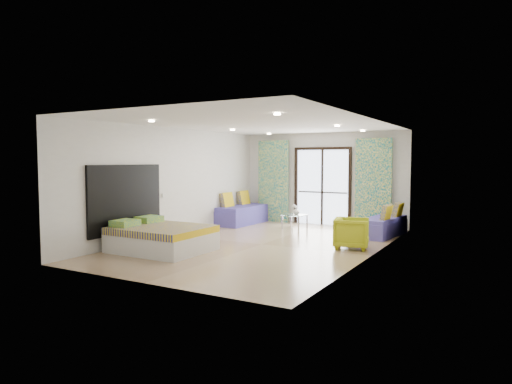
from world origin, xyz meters
The scene contains 24 objects.
floor centered at (0.00, 0.00, 0.00)m, with size 5.00×7.50×0.01m, color #987A5A, non-canonical shape.
ceiling centered at (0.00, 0.00, 2.70)m, with size 5.00×7.50×0.01m, color silver, non-canonical shape.
wall_back centered at (0.00, 3.75, 1.35)m, with size 5.00×0.01×2.70m, color silver, non-canonical shape.
wall_front centered at (0.00, -3.75, 1.35)m, with size 5.00×0.01×2.70m, color silver, non-canonical shape.
wall_left centered at (-2.50, 0.00, 1.35)m, with size 0.01×7.50×2.70m, color silver, non-canonical shape.
wall_right centered at (2.50, 0.00, 1.35)m, with size 0.01×7.50×2.70m, color silver, non-canonical shape.
balcony_door centered at (0.00, 3.72, 1.26)m, with size 1.76×0.08×2.28m.
balcony_rail centered at (0.00, 3.73, 0.95)m, with size 1.52×0.03×0.04m, color #595451.
curtain_left centered at (-1.55, 3.57, 1.25)m, with size 1.00×0.10×2.50m, color silver.
curtain_right centered at (1.55, 3.57, 1.25)m, with size 1.00×0.10×2.50m, color silver.
downlight_a centered at (-1.40, -2.00, 2.67)m, with size 0.12×0.12×0.02m, color #FFE0B2.
downlight_b centered at (1.40, -2.00, 2.67)m, with size 0.12×0.12×0.02m, color #FFE0B2.
downlight_c centered at (-1.40, 1.00, 2.67)m, with size 0.12×0.12×0.02m, color #FFE0B2.
downlight_d centered at (1.40, 1.00, 2.67)m, with size 0.12×0.12×0.02m, color #FFE0B2.
downlight_e centered at (-1.40, 3.00, 2.67)m, with size 0.12×0.12×0.02m, color #FFE0B2.
downlight_f centered at (1.40, 3.00, 2.67)m, with size 0.12×0.12×0.02m, color #FFE0B2.
headboard centered at (-2.46, -1.69, 1.05)m, with size 0.06×2.10×1.50m, color black.
switch_plate centered at (-2.47, -0.44, 1.05)m, with size 0.02×0.10×0.10m, color silver.
bed centered at (-1.48, -1.69, 0.27)m, with size 1.89×1.54×0.65m.
daybed_left centered at (-2.12, 2.67, 0.30)m, with size 0.80×1.96×0.96m.
daybed_right centered at (2.12, 2.49, 0.26)m, with size 0.87×1.77×0.84m.
coffee_table centered at (-0.35, 2.56, 0.35)m, with size 0.62×0.62×0.68m.
vase centered at (-0.32, 2.58, 0.49)m, with size 0.19×0.20×0.19m, color white.
armchair centered at (1.92, 0.53, 0.36)m, with size 0.71×0.66×0.73m, color #A6B116.
Camera 1 is at (4.91, -8.92, 1.90)m, focal length 32.00 mm.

